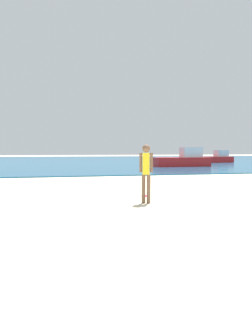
# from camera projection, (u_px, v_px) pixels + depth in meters

# --- Properties ---
(ground) EXTENTS (200.00, 200.00, 0.00)m
(ground) POSITION_uv_depth(u_px,v_px,m) (208.00, 255.00, 4.15)
(ground) COLOR beige
(water) EXTENTS (160.00, 60.00, 0.06)m
(water) POSITION_uv_depth(u_px,v_px,m) (69.00, 160.00, 45.95)
(water) COLOR #14567F
(water) RESTS_ON ground
(person_standing) EXTENTS (0.34, 0.21, 1.56)m
(person_standing) POSITION_uv_depth(u_px,v_px,m) (146.00, 170.00, 8.19)
(person_standing) COLOR brown
(person_standing) RESTS_ON ground
(frisbee) EXTENTS (0.24, 0.24, 0.03)m
(frisbee) POSITION_uv_depth(u_px,v_px,m) (145.00, 196.00, 9.50)
(frisbee) COLOR #E51E4C
(frisbee) RESTS_ON ground
(boat_near) EXTENTS (4.87, 1.69, 1.64)m
(boat_near) POSITION_uv_depth(u_px,v_px,m) (184.00, 160.00, 26.71)
(boat_near) COLOR red
(boat_near) RESTS_ON water
(boat_far) EXTENTS (4.35, 2.12, 1.42)m
(boat_far) POSITION_uv_depth(u_px,v_px,m) (217.00, 158.00, 35.73)
(boat_far) COLOR red
(boat_far) RESTS_ON water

